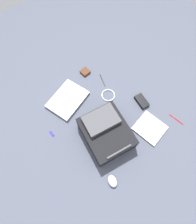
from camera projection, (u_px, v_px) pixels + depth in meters
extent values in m
plane|color=#4C5160|center=(104.00, 113.00, 1.55)|extent=(3.39, 3.39, 0.00)
cube|color=black|center=(106.00, 133.00, 1.41)|extent=(0.38, 0.44, 0.15)
cube|color=#4C4C51|center=(101.00, 120.00, 1.35)|extent=(0.28, 0.21, 0.04)
cylinder|color=#4C4C51|center=(119.00, 152.00, 1.27)|extent=(0.20, 0.04, 0.02)
cube|color=#929296|center=(68.00, 100.00, 1.59)|extent=(0.40, 0.35, 0.02)
cube|color=#B7B7BC|center=(67.00, 99.00, 1.58)|extent=(0.39, 0.34, 0.01)
cube|color=silver|center=(150.00, 128.00, 1.49)|extent=(0.25, 0.26, 0.01)
cube|color=silver|center=(150.00, 128.00, 1.49)|extent=(0.26, 0.27, 0.00)
ellipsoid|color=silver|center=(112.00, 181.00, 1.32)|extent=(0.08, 0.10, 0.04)
torus|color=silver|center=(108.00, 95.00, 1.62)|extent=(0.12, 0.12, 0.01)
cube|color=black|center=(142.00, 101.00, 1.58)|extent=(0.09, 0.15, 0.03)
cylinder|color=red|center=(176.00, 119.00, 1.53)|extent=(0.04, 0.14, 0.01)
cylinder|color=black|center=(102.00, 80.00, 1.68)|extent=(0.05, 0.14, 0.01)
cube|color=#59331E|center=(85.00, 72.00, 1.71)|extent=(0.08, 0.08, 0.03)
cube|color=#191999|center=(52.00, 134.00, 1.48)|extent=(0.02, 0.05, 0.01)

